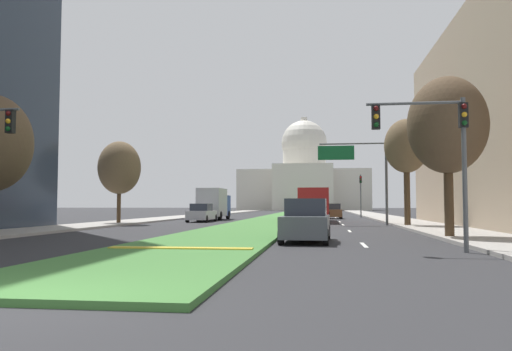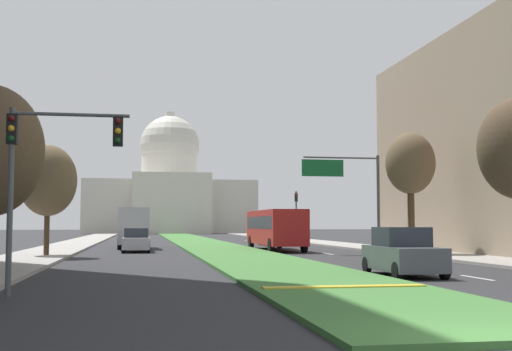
{
  "view_description": "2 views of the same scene",
  "coord_description": "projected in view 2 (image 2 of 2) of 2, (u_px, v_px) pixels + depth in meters",
  "views": [
    {
      "loc": [
        4.65,
        -7.28,
        1.61
      ],
      "look_at": [
        -1.26,
        37.73,
        4.22
      ],
      "focal_mm": 34.98,
      "sensor_mm": 36.0,
      "label": 1
    },
    {
      "loc": [
        -5.85,
        -9.71,
        1.99
      ],
      "look_at": [
        2.06,
        35.66,
        5.34
      ],
      "focal_mm": 46.27,
      "sensor_mm": 36.0,
      "label": 2
    }
  ],
  "objects": [
    {
      "name": "capitol_building",
      "position": [
        170.0,
        193.0,
        138.78
      ],
      "size": [
        34.68,
        24.39,
        25.71
      ],
      "color": "beige",
      "rests_on": "ground_plane"
    },
    {
      "name": "sidewalk_left",
      "position": [
        73.0,
        245.0,
        59.78
      ],
      "size": [
        4.0,
        117.75,
        0.15
      ],
      "primitive_type": "cube",
      "color": "#9E9991",
      "rests_on": "ground_plane"
    },
    {
      "name": "traffic_light_near_left",
      "position": [
        43.0,
        158.0,
        18.35
      ],
      "size": [
        3.34,
        0.35,
        5.2
      ],
      "color": "#515456",
      "rests_on": "ground_plane"
    },
    {
      "name": "grass_median",
      "position": [
        198.0,
        242.0,
        68.25
      ],
      "size": [
        5.38,
        117.75,
        0.14
      ],
      "primitive_type": "cube",
      "color": "#427A38",
      "rests_on": "ground_plane"
    },
    {
      "name": "box_truck_delivery",
      "position": [
        134.0,
        227.0,
        51.84
      ],
      "size": [
        2.4,
        6.4,
        3.2
      ],
      "color": "navy",
      "rests_on": "ground_plane"
    },
    {
      "name": "lane_dashes_right",
      "position": [
        308.0,
        250.0,
        48.55
      ],
      "size": [
        0.16,
        56.08,
        0.01
      ],
      "color": "silver",
      "rests_on": "ground_plane"
    },
    {
      "name": "sidewalk_right",
      "position": [
        326.0,
        243.0,
        63.86
      ],
      "size": [
        4.0,
        117.75,
        0.15
      ],
      "primitive_type": "cube",
      "color": "#9E9991",
      "rests_on": "ground_plane"
    },
    {
      "name": "median_curb_nose",
      "position": [
        345.0,
        287.0,
        19.11
      ],
      "size": [
        4.84,
        0.5,
        0.04
      ],
      "primitive_type": "cube",
      "color": "gold",
      "rests_on": "grass_median"
    },
    {
      "name": "sedan_lead_stopped",
      "position": [
        403.0,
        253.0,
        25.09
      ],
      "size": [
        2.12,
        4.47,
        1.85
      ],
      "color": "#4C5156",
      "rests_on": "ground_plane"
    },
    {
      "name": "city_bus",
      "position": [
        275.0,
        226.0,
        49.03
      ],
      "size": [
        2.62,
        11.0,
        2.95
      ],
      "color": "#B21E1E",
      "rests_on": "ground_plane"
    },
    {
      "name": "sedan_distant",
      "position": [
        272.0,
        237.0,
        59.64
      ],
      "size": [
        1.95,
        4.43,
        1.68
      ],
      "color": "brown",
      "rests_on": "ground_plane"
    },
    {
      "name": "sedan_midblock",
      "position": [
        136.0,
        241.0,
        45.78
      ],
      "size": [
        1.94,
        4.53,
        1.66
      ],
      "color": "#BCBCC1",
      "rests_on": "ground_plane"
    },
    {
      "name": "traffic_light_far_right",
      "position": [
        296.0,
        210.0,
        65.71
      ],
      "size": [
        0.28,
        0.35,
        5.2
      ],
      "color": "#515456",
      "rests_on": "ground_plane"
    },
    {
      "name": "street_tree_left_mid",
      "position": [
        48.0,
        181.0,
        38.73
      ],
      "size": [
        3.36,
        3.36,
        6.61
      ],
      "color": "#4C3823",
      "rests_on": "ground_plane"
    },
    {
      "name": "street_tree_right_mid",
      "position": [
        410.0,
        164.0,
        41.01
      ],
      "size": [
        3.07,
        3.07,
        7.65
      ],
      "color": "#4C3823",
      "rests_on": "ground_plane"
    },
    {
      "name": "overhead_guide_sign",
      "position": [
        350.0,
        183.0,
        43.28
      ],
      "size": [
        5.31,
        0.2,
        6.5
      ],
      "color": "#515456",
      "rests_on": "ground_plane"
    },
    {
      "name": "ground_plane",
      "position": [
        193.0,
        241.0,
        74.67
      ],
      "size": [
        287.84,
        287.84,
        0.0
      ],
      "primitive_type": "plane",
      "color": "#2B2B2D"
    }
  ]
}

